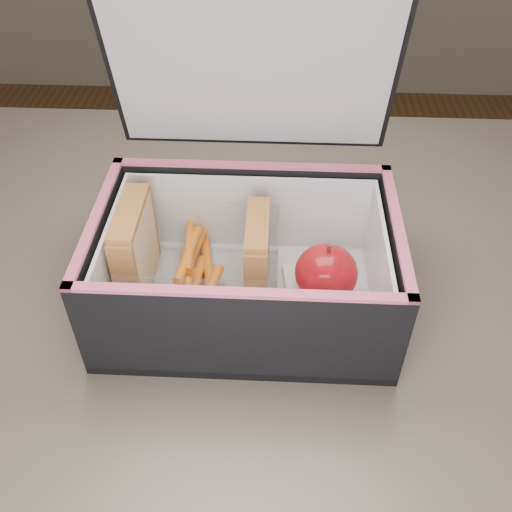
{
  "coord_description": "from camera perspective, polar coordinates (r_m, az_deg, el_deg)",
  "views": [
    {
      "loc": [
        -0.03,
        -0.47,
        1.23
      ],
      "look_at": [
        -0.05,
        -0.03,
        0.81
      ],
      "focal_mm": 40.0,
      "sensor_mm": 36.0,
      "label": 1
    }
  ],
  "objects": [
    {
      "name": "kitchen_table",
      "position": [
        0.74,
        3.91,
        -7.53
      ],
      "size": [
        1.2,
        0.8,
        0.75
      ],
      "color": "brown",
      "rests_on": "ground"
    },
    {
      "name": "lunch_bag",
      "position": [
        0.6,
        -0.98,
        -0.11
      ],
      "size": [
        0.31,
        0.26,
        0.31
      ],
      "color": "black",
      "rests_on": "kitchen_table"
    },
    {
      "name": "plastic_tub",
      "position": [
        0.62,
        -5.88,
        -0.68
      ],
      "size": [
        0.18,
        0.13,
        0.07
      ],
      "primitive_type": null,
      "color": "white",
      "rests_on": "lunch_bag"
    },
    {
      "name": "sandwich_left",
      "position": [
        0.62,
        -11.97,
        0.78
      ],
      "size": [
        0.03,
        0.09,
        0.1
      ],
      "color": "#CAB487",
      "rests_on": "plastic_tub"
    },
    {
      "name": "sandwich_right",
      "position": [
        0.61,
        0.14,
        0.05
      ],
      "size": [
        0.02,
        0.08,
        0.09
      ],
      "color": "#CAB487",
      "rests_on": "plastic_tub"
    },
    {
      "name": "carrot_sticks",
      "position": [
        0.64,
        -6.22,
        -1.57
      ],
      "size": [
        0.06,
        0.16,
        0.03
      ],
      "color": "orange",
      "rests_on": "plastic_tub"
    },
    {
      "name": "paper_napkin",
      "position": [
        0.64,
        6.67,
        -3.48
      ],
      "size": [
        0.09,
        0.09,
        0.01
      ],
      "primitive_type": "cube",
      "rotation": [
        0.0,
        0.0,
        0.13
      ],
      "color": "white",
      "rests_on": "lunch_bag"
    },
    {
      "name": "red_apple",
      "position": [
        0.61,
        7.02,
        -1.71
      ],
      "size": [
        0.09,
        0.09,
        0.07
      ],
      "rotation": [
        0.0,
        0.0,
        -0.38
      ],
      "color": "maroon",
      "rests_on": "paper_napkin"
    }
  ]
}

